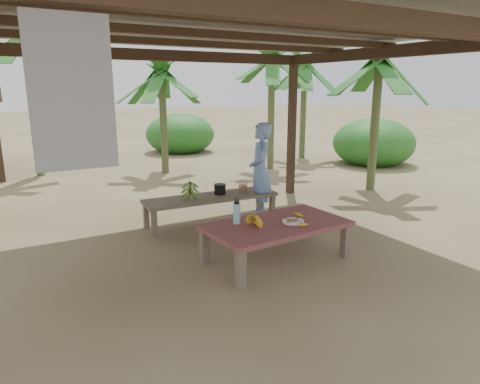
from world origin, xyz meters
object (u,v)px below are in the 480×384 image
work_table (276,228)px  cooking_pot (220,189)px  plate (293,222)px  ripe_banana_bunch (252,221)px  water_flask (237,213)px  bench (211,199)px  woman (260,171)px

work_table → cooking_pot: 1.89m
plate → ripe_banana_bunch: bearing=166.8°
work_table → ripe_banana_bunch: bearing=172.6°
cooking_pot → plate: bearing=-88.9°
cooking_pot → water_flask: bearing=-109.9°
water_flask → plate: bearing=-28.2°
bench → cooking_pot: 0.23m
water_flask → cooking_pot: bearing=70.1°
cooking_pot → woman: (0.69, -0.16, 0.28)m
work_table → woman: 1.94m
bench → water_flask: size_ratio=6.69×
water_flask → woman: woman is taller
bench → water_flask: 1.67m
plate → water_flask: bearing=151.8°
ripe_banana_bunch → woman: woman is taller
cooking_pot → work_table: bearing=-94.4°
woman → ripe_banana_bunch: bearing=-4.0°
water_flask → ripe_banana_bunch: bearing=-64.3°
woman → cooking_pot: bearing=-72.3°
ripe_banana_bunch → woman: size_ratio=0.16×
bench → plate: plate is taller
woman → water_flask: bearing=-10.0°
bench → ripe_banana_bunch: bearing=-96.9°
ripe_banana_bunch → plate: size_ratio=0.91×
plate → woman: (0.65, 1.82, 0.29)m
work_table → water_flask: water_flask is taller
water_flask → woman: 1.96m
work_table → woman: size_ratio=1.15×
water_flask → bench: bearing=75.6°
plate → woman: bearing=70.4°
plate → woman: size_ratio=0.17×
work_table → plate: bearing=-32.1°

